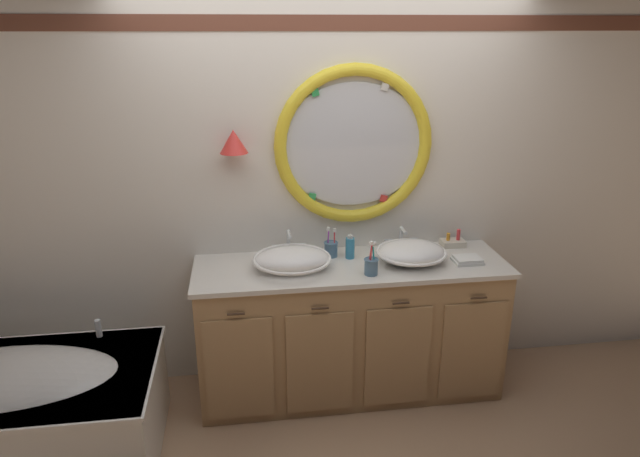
# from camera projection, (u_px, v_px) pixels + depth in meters

# --- Properties ---
(ground_plane) EXTENTS (14.00, 14.00, 0.00)m
(ground_plane) POSITION_uv_depth(u_px,v_px,m) (339.00, 413.00, 3.57)
(ground_plane) COLOR tan
(back_wall_assembly) EXTENTS (6.40, 0.26, 2.60)m
(back_wall_assembly) POSITION_uv_depth(u_px,v_px,m) (327.00, 186.00, 3.67)
(back_wall_assembly) COLOR silver
(back_wall_assembly) RESTS_ON ground_plane
(vanity_counter) EXTENTS (1.96, 0.61, 0.90)m
(vanity_counter) POSITION_uv_depth(u_px,v_px,m) (350.00, 328.00, 3.67)
(vanity_counter) COLOR tan
(vanity_counter) RESTS_ON ground_plane
(bathtub) EXTENTS (1.65, 0.90, 0.65)m
(bathtub) POSITION_uv_depth(u_px,v_px,m) (4.00, 411.00, 3.08)
(bathtub) COLOR white
(bathtub) RESTS_ON ground_plane
(sink_basin_left) EXTENTS (0.48, 0.48, 0.13)m
(sink_basin_left) POSITION_uv_depth(u_px,v_px,m) (292.00, 259.00, 3.42)
(sink_basin_left) COLOR white
(sink_basin_left) RESTS_ON vanity_counter
(sink_basin_right) EXTENTS (0.44, 0.44, 0.13)m
(sink_basin_right) POSITION_uv_depth(u_px,v_px,m) (411.00, 252.00, 3.52)
(sink_basin_right) COLOR white
(sink_basin_right) RESTS_ON vanity_counter
(faucet_set_left) EXTENTS (0.22, 0.14, 0.17)m
(faucet_set_left) POSITION_uv_depth(u_px,v_px,m) (289.00, 245.00, 3.64)
(faucet_set_left) COLOR silver
(faucet_set_left) RESTS_ON vanity_counter
(faucet_set_right) EXTENTS (0.22, 0.13, 0.16)m
(faucet_set_right) POSITION_uv_depth(u_px,v_px,m) (401.00, 240.00, 3.74)
(faucet_set_right) COLOR silver
(faucet_set_right) RESTS_ON vanity_counter
(toothbrush_holder_left) EXTENTS (0.09, 0.09, 0.20)m
(toothbrush_holder_left) POSITION_uv_depth(u_px,v_px,m) (331.00, 248.00, 3.62)
(toothbrush_holder_left) COLOR slate
(toothbrush_holder_left) RESTS_ON vanity_counter
(toothbrush_holder_right) EXTENTS (0.09, 0.09, 0.22)m
(toothbrush_holder_right) POSITION_uv_depth(u_px,v_px,m) (371.00, 265.00, 3.36)
(toothbrush_holder_right) COLOR slate
(toothbrush_holder_right) RESTS_ON vanity_counter
(soap_dispenser) EXTENTS (0.06, 0.06, 0.16)m
(soap_dispenser) POSITION_uv_depth(u_px,v_px,m) (350.00, 247.00, 3.59)
(soap_dispenser) COLOR #388EBC
(soap_dispenser) RESTS_ON vanity_counter
(folded_hand_towel) EXTENTS (0.18, 0.14, 0.04)m
(folded_hand_towel) POSITION_uv_depth(u_px,v_px,m) (467.00, 260.00, 3.54)
(folded_hand_towel) COLOR white
(folded_hand_towel) RESTS_ON vanity_counter
(toiletry_basket) EXTENTS (0.16, 0.11, 0.12)m
(toiletry_basket) POSITION_uv_depth(u_px,v_px,m) (453.00, 242.00, 3.80)
(toiletry_basket) COLOR beige
(toiletry_basket) RESTS_ON vanity_counter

